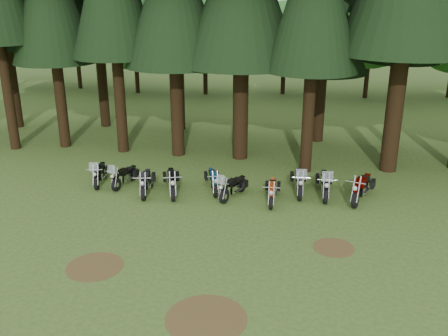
{
  "coord_description": "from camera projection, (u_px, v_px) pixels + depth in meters",
  "views": [
    {
      "loc": [
        3.31,
        -14.89,
        8.29
      ],
      "look_at": [
        -0.03,
        5.0,
        1.0
      ],
      "focal_mm": 40.0,
      "sensor_mm": 36.0,
      "label": 1
    }
  ],
  "objects": [
    {
      "name": "decid_2",
      "position": [
        137.0,
        32.0,
        40.06
      ],
      "size": [
        6.72,
        6.53,
        8.4
      ],
      "color": "black",
      "rests_on": "ground"
    },
    {
      "name": "motorcycle_9",
      "position": [
        361.0,
        189.0,
        20.53
      ],
      "size": [
        0.97,
        2.38,
        1.0
      ],
      "rotation": [
        0.0,
        0.0,
        -0.34
      ],
      "color": "black",
      "rests_on": "ground"
    },
    {
      "name": "motorcycle_3",
      "position": [
        172.0,
        182.0,
        21.23
      ],
      "size": [
        0.86,
        2.3,
        0.96
      ],
      "rotation": [
        0.0,
        0.0,
        0.31
      ],
      "color": "black",
      "rests_on": "ground"
    },
    {
      "name": "motorcycle_0",
      "position": [
        100.0,
        174.0,
        22.3
      ],
      "size": [
        0.71,
        2.14,
        1.35
      ],
      "rotation": [
        0.0,
        0.0,
        0.21
      ],
      "color": "black",
      "rests_on": "ground"
    },
    {
      "name": "ground",
      "position": [
        201.0,
        244.0,
        17.14
      ],
      "size": [
        120.0,
        120.0,
        0.0
      ],
      "primitive_type": "plane",
      "color": "#38571F",
      "rests_on": "ground"
    },
    {
      "name": "decid_5",
      "position": [
        378.0,
        17.0,
        37.58
      ],
      "size": [
        8.45,
        8.21,
        10.56
      ],
      "color": "black",
      "rests_on": "ground"
    },
    {
      "name": "motorcycle_4",
      "position": [
        213.0,
        181.0,
        21.54
      ],
      "size": [
        0.77,
        2.08,
        0.87
      ],
      "rotation": [
        0.0,
        0.0,
        0.3
      ],
      "color": "black",
      "rests_on": "ground"
    },
    {
      "name": "motorcycle_1",
      "position": [
        125.0,
        177.0,
        22.07
      ],
      "size": [
        0.66,
        2.03,
        1.28
      ],
      "rotation": [
        0.0,
        0.0,
        -0.21
      ],
      "color": "black",
      "rests_on": "ground"
    },
    {
      "name": "decid_3",
      "position": [
        208.0,
        38.0,
        39.64
      ],
      "size": [
        6.12,
        5.95,
        7.65
      ],
      "color": "black",
      "rests_on": "ground"
    },
    {
      "name": "motorcycle_8",
      "position": [
        325.0,
        185.0,
        20.96
      ],
      "size": [
        0.45,
        2.4,
        1.51
      ],
      "rotation": [
        0.0,
        0.0,
        0.03
      ],
      "color": "black",
      "rests_on": "ground"
    },
    {
      "name": "dirt_patch_0",
      "position": [
        95.0,
        267.0,
        15.75
      ],
      "size": [
        1.8,
        1.8,
        0.01
      ],
      "primitive_type": "cylinder",
      "color": "#4C3D1E",
      "rests_on": "ground"
    },
    {
      "name": "motorcycle_6",
      "position": [
        272.0,
        192.0,
        20.4
      ],
      "size": [
        0.32,
        2.14,
        0.87
      ],
      "rotation": [
        0.0,
        0.0,
        0.03
      ],
      "color": "black",
      "rests_on": "ground"
    },
    {
      "name": "dirt_patch_1",
      "position": [
        334.0,
        248.0,
        16.9
      ],
      "size": [
        1.4,
        1.4,
        0.01
      ],
      "primitive_type": "cylinder",
      "color": "#4C3D1E",
      "rests_on": "ground"
    },
    {
      "name": "motorcycle_5",
      "position": [
        233.0,
        188.0,
        20.81
      ],
      "size": [
        1.02,
        2.03,
        1.32
      ],
      "rotation": [
        0.0,
        0.0,
        -0.38
      ],
      "color": "black",
      "rests_on": "ground"
    },
    {
      "name": "motorcycle_2",
      "position": [
        146.0,
        183.0,
        21.28
      ],
      "size": [
        0.57,
        2.23,
        0.91
      ],
      "rotation": [
        0.0,
        0.0,
        0.19
      ],
      "color": "black",
      "rests_on": "ground"
    },
    {
      "name": "decid_4",
      "position": [
        288.0,
        40.0,
        39.82
      ],
      "size": [
        5.93,
        5.76,
        7.41
      ],
      "color": "black",
      "rests_on": "ground"
    },
    {
      "name": "dirt_patch_2",
      "position": [
        206.0,
        318.0,
        13.27
      ],
      "size": [
        2.2,
        2.2,
        0.01
      ],
      "primitive_type": "cylinder",
      "color": "#4C3D1E",
      "rests_on": "ground"
    },
    {
      "name": "decid_0",
      "position": [
        6.0,
        18.0,
        42.0
      ],
      "size": [
        8.0,
        7.78,
        10.0
      ],
      "color": "black",
      "rests_on": "ground"
    },
    {
      "name": "decid_1",
      "position": [
        77.0,
        19.0,
        41.54
      ],
      "size": [
        7.91,
        7.69,
        9.88
      ],
      "color": "black",
      "rests_on": "ground"
    },
    {
      "name": "motorcycle_7",
      "position": [
        299.0,
        182.0,
        21.26
      ],
      "size": [
        0.51,
        2.36,
        1.48
      ],
      "rotation": [
        0.0,
        0.0,
        0.08
      ],
      "color": "black",
      "rests_on": "ground"
    }
  ]
}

